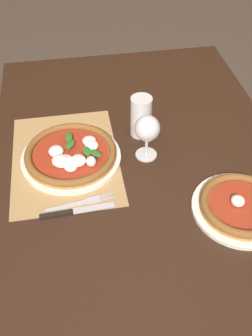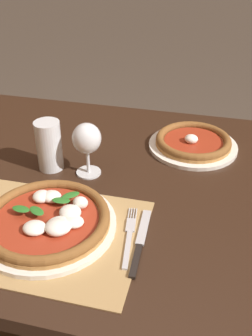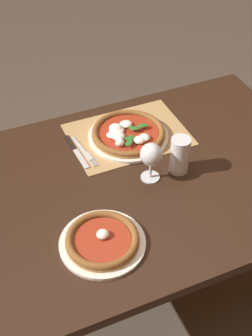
% 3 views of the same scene
% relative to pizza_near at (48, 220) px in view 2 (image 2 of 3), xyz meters
% --- Properties ---
extents(dining_table, '(1.41, 0.96, 0.74)m').
position_rel_pizza_near_xyz_m(dining_table, '(0.04, 0.23, -0.12)').
color(dining_table, black).
rests_on(dining_table, ground).
extents(paper_placemat, '(0.47, 0.34, 0.00)m').
position_rel_pizza_near_xyz_m(paper_placemat, '(-0.01, -0.02, -0.02)').
color(paper_placemat, '#A88451').
rests_on(paper_placemat, dining_table).
extents(pizza_near, '(0.32, 0.32, 0.05)m').
position_rel_pizza_near_xyz_m(pizza_near, '(0.00, 0.00, 0.00)').
color(pizza_near, silver).
rests_on(pizza_near, paper_placemat).
extents(pizza_far, '(0.28, 0.28, 0.05)m').
position_rel_pizza_near_xyz_m(pizza_far, '(0.29, 0.46, -0.00)').
color(pizza_far, silver).
rests_on(pizza_far, dining_table).
extents(wine_glass, '(0.08, 0.08, 0.16)m').
position_rel_pizza_near_xyz_m(wine_glass, '(0.02, 0.24, 0.08)').
color(wine_glass, silver).
rests_on(wine_glass, dining_table).
extents(pint_glass, '(0.07, 0.07, 0.15)m').
position_rel_pizza_near_xyz_m(pint_glass, '(-0.10, 0.25, 0.05)').
color(pint_glass, silver).
rests_on(pint_glass, dining_table).
extents(fork, '(0.04, 0.20, 0.00)m').
position_rel_pizza_near_xyz_m(fork, '(0.19, 0.01, -0.02)').
color(fork, '#B7B7BC').
rests_on(fork, paper_placemat).
extents(knife, '(0.03, 0.22, 0.01)m').
position_rel_pizza_near_xyz_m(knife, '(0.22, 0.00, -0.02)').
color(knife, black).
rests_on(knife, paper_placemat).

